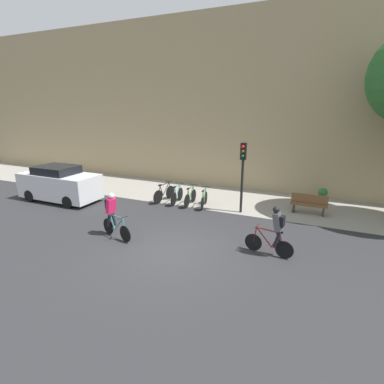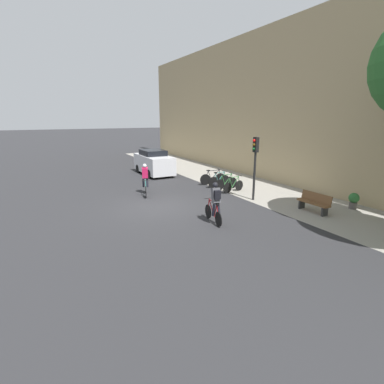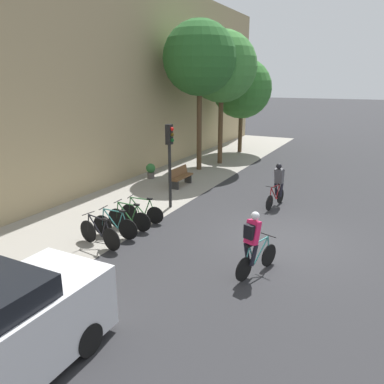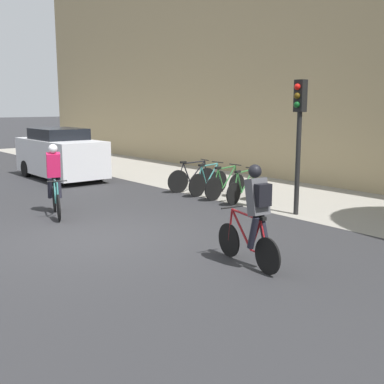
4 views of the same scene
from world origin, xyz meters
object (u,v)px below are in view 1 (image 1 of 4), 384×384
(parked_bike_1, at_px, (177,195))
(potted_plant, at_px, (323,194))
(cyclist_grey, at_px, (275,230))
(parked_bike_2, at_px, (190,197))
(traffic_light_pole, at_px, (243,165))
(bench, at_px, (309,204))
(cyclist_pink, at_px, (112,213))
(parked_bike_0, at_px, (164,194))
(parked_car, at_px, (60,184))
(parked_bike_3, at_px, (204,199))

(parked_bike_1, relative_size, potted_plant, 2.10)
(cyclist_grey, bearing_deg, parked_bike_2, 141.52)
(traffic_light_pole, bearing_deg, bench, 21.29)
(cyclist_pink, relative_size, traffic_light_pole, 0.53)
(parked_bike_1, bearing_deg, cyclist_pink, -94.52)
(traffic_light_pole, bearing_deg, parked_bike_1, 178.74)
(parked_bike_0, height_order, parked_bike_1, parked_bike_0)
(parked_car, bearing_deg, bench, 14.56)
(cyclist_grey, bearing_deg, parked_bike_3, 136.64)
(cyclist_pink, distance_m, parked_car, 6.09)
(cyclist_pink, height_order, traffic_light_pole, traffic_light_pole)
(parked_bike_1, height_order, traffic_light_pole, traffic_light_pole)
(traffic_light_pole, bearing_deg, cyclist_grey, -60.27)
(cyclist_pink, relative_size, parked_bike_2, 1.06)
(traffic_light_pole, relative_size, parked_car, 0.76)
(parked_bike_1, relative_size, parked_bike_3, 1.02)
(parked_bike_3, bearing_deg, cyclist_pink, -111.81)
(cyclist_grey, distance_m, parked_bike_3, 5.56)
(cyclist_grey, bearing_deg, potted_plant, 78.86)
(parked_bike_0, relative_size, potted_plant, 2.24)
(parked_bike_2, bearing_deg, bench, 10.84)
(parked_bike_0, distance_m, bench, 7.18)
(traffic_light_pole, bearing_deg, potted_plant, 42.59)
(parked_bike_0, bearing_deg, traffic_light_pole, -1.02)
(parked_bike_1, relative_size, bench, 1.01)
(parked_bike_2, relative_size, traffic_light_pole, 0.51)
(cyclist_grey, xyz_separation_m, bench, (0.81, 4.87, -0.48))
(bench, bearing_deg, cyclist_pink, -139.29)
(parked_bike_3, height_order, bench, parked_bike_3)
(cyclist_pink, height_order, parked_bike_3, cyclist_pink)
(cyclist_grey, relative_size, parked_bike_3, 1.09)
(parked_bike_3, xyz_separation_m, potted_plant, (5.39, 3.14, 0.05))
(cyclist_grey, distance_m, bench, 4.96)
(parked_bike_1, height_order, parked_bike_3, parked_bike_1)
(cyclist_pink, height_order, parked_bike_2, cyclist_pink)
(parked_bike_2, height_order, bench, parked_bike_2)
(bench, relative_size, parked_car, 0.38)
(parked_bike_2, xyz_separation_m, bench, (5.59, 1.07, 0.07))
(parked_bike_0, distance_m, potted_plant, 8.27)
(parked_bike_0, height_order, parked_bike_3, parked_bike_0)
(parked_bike_1, bearing_deg, parked_bike_0, -179.95)
(cyclist_pink, distance_m, bench, 8.87)
(parked_bike_3, bearing_deg, cyclist_grey, -43.36)
(cyclist_pink, height_order, parked_car, parked_car)
(parked_bike_3, bearing_deg, parked_bike_2, 179.94)
(parked_bike_2, bearing_deg, parked_car, -162.40)
(parked_bike_2, xyz_separation_m, traffic_light_pole, (2.65, -0.07, 1.89))
(potted_plant, bearing_deg, parked_bike_0, -157.72)
(cyclist_grey, height_order, traffic_light_pole, traffic_light_pole)
(parked_car, xyz_separation_m, potted_plant, (12.77, 5.24, -0.46))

